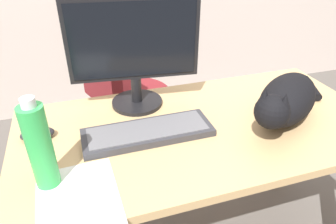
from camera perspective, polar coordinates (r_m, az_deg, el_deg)
desk at (r=1.18m, az=5.95°, el=-6.79°), size 1.31×0.66×0.70m
office_chair at (r=1.84m, az=-7.66°, el=0.01°), size 0.51×0.48×0.89m
monitor at (r=1.15m, az=-6.29°, el=11.33°), size 0.48×0.20×0.42m
keyboard at (r=1.05m, az=-3.74°, el=-3.72°), size 0.44×0.15×0.03m
cat at (r=1.18m, az=21.05°, el=2.19°), size 0.50×0.41×0.20m
computer_mouse at (r=1.12m, az=-22.99°, el=-3.75°), size 0.11×0.06×0.04m
paper_sheet at (r=0.86m, az=-16.19°, el=-15.65°), size 0.22×0.30×0.00m
water_bottle at (r=0.87m, az=-22.62°, el=-5.92°), size 0.07×0.07×0.27m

